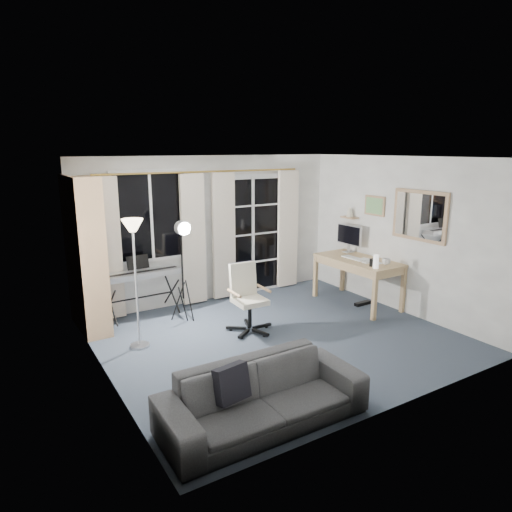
{
  "coord_description": "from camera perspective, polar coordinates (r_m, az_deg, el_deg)",
  "views": [
    {
      "loc": [
        -3.27,
        -4.76,
        2.52
      ],
      "look_at": [
        -0.15,
        0.35,
        1.1
      ],
      "focal_mm": 32.0,
      "sensor_mm": 36.0,
      "label": 1
    }
  ],
  "objects": [
    {
      "name": "mug",
      "position": [
        7.28,
        15.98,
        -0.58
      ],
      "size": [
        0.13,
        0.1,
        0.13
      ],
      "primitive_type": "imported",
      "rotation": [
        0.0,
        0.0,
        0.03
      ],
      "color": "silver",
      "rests_on": "desk"
    },
    {
      "name": "french_door",
      "position": [
        7.98,
        -0.52,
        2.6
      ],
      "size": [
        1.32,
        0.09,
        2.11
      ],
      "color": "white",
      "rests_on": "floor"
    },
    {
      "name": "monitor",
      "position": [
        7.95,
        11.56,
        2.5
      ],
      "size": [
        0.19,
        0.55,
        0.48
      ],
      "rotation": [
        0.0,
        0.0,
        0.03
      ],
      "color": "silver",
      "rests_on": "desk"
    },
    {
      "name": "bookshelf",
      "position": [
        6.71,
        -20.78,
        -0.35
      ],
      "size": [
        0.37,
        1.01,
        2.16
      ],
      "rotation": [
        0.0,
        0.0,
        0.03
      ],
      "color": "tan",
      "rests_on": "floor"
    },
    {
      "name": "wall_shelf",
      "position": [
        8.02,
        11.64,
        5.16
      ],
      "size": [
        0.16,
        0.3,
        0.18
      ],
      "color": "tan",
      "rests_on": "floor"
    },
    {
      "name": "wall_mirror",
      "position": [
        7.1,
        19.76,
        4.77
      ],
      "size": [
        0.04,
        0.94,
        0.74
      ],
      "color": "tan",
      "rests_on": "floor"
    },
    {
      "name": "window",
      "position": [
        7.16,
        -13.04,
        4.86
      ],
      "size": [
        1.2,
        0.08,
        1.4
      ],
      "color": "white",
      "rests_on": "floor"
    },
    {
      "name": "office_chair",
      "position": [
        6.4,
        -1.26,
        -4.42
      ],
      "size": [
        0.64,
        0.66,
        0.96
      ],
      "rotation": [
        0.0,
        0.0,
        -0.03
      ],
      "color": "black",
      "rests_on": "floor"
    },
    {
      "name": "curtains",
      "position": [
        7.47,
        -6.01,
        2.32
      ],
      "size": [
        3.6,
        0.07,
        2.13
      ],
      "color": "gold",
      "rests_on": "floor"
    },
    {
      "name": "desk_clutter",
      "position": [
        7.4,
        13.51,
        -2.02
      ],
      "size": [
        0.44,
        0.87,
        0.97
      ],
      "rotation": [
        0.0,
        0.0,
        0.03
      ],
      "color": "white",
      "rests_on": "desk"
    },
    {
      "name": "framed_print",
      "position": [
        7.69,
        14.62,
        6.1
      ],
      "size": [
        0.03,
        0.42,
        0.32
      ],
      "color": "tan",
      "rests_on": "floor"
    },
    {
      "name": "desk",
      "position": [
        7.58,
        12.64,
        -1.05
      ],
      "size": [
        0.75,
        1.45,
        0.76
      ],
      "rotation": [
        0.0,
        0.0,
        0.03
      ],
      "color": "tan",
      "rests_on": "floor"
    },
    {
      "name": "sofa",
      "position": [
        4.36,
        0.9,
        -15.99
      ],
      "size": [
        1.95,
        0.58,
        0.76
      ],
      "rotation": [
        0.0,
        0.0,
        -0.01
      ],
      "color": "#272729",
      "rests_on": "floor"
    },
    {
      "name": "torchiere_lamp",
      "position": [
        5.82,
        -15.05,
        1.31
      ],
      "size": [
        0.27,
        0.27,
        1.67
      ],
      "rotation": [
        0.0,
        0.0,
        -0.01
      ],
      "color": "#B2B2B7",
      "rests_on": "floor"
    },
    {
      "name": "studio_light",
      "position": [
        6.59,
        -9.16,
        2.0
      ],
      "size": [
        0.29,
        0.31,
        1.54
      ],
      "rotation": [
        0.0,
        0.0,
        0.09
      ],
      "color": "black",
      "rests_on": "floor"
    },
    {
      "name": "floor",
      "position": [
        6.3,
        2.91,
        -10.3
      ],
      "size": [
        4.5,
        4.0,
        0.02
      ],
      "primitive_type": "cube",
      "color": "#343D4D",
      "rests_on": "ground"
    },
    {
      "name": "keyboard_piano",
      "position": [
        6.98,
        -14.21,
        -2.32
      ],
      "size": [
        1.24,
        0.63,
        0.89
      ],
      "rotation": [
        0.0,
        0.0,
        0.04
      ],
      "color": "black",
      "rests_on": "floor"
    }
  ]
}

